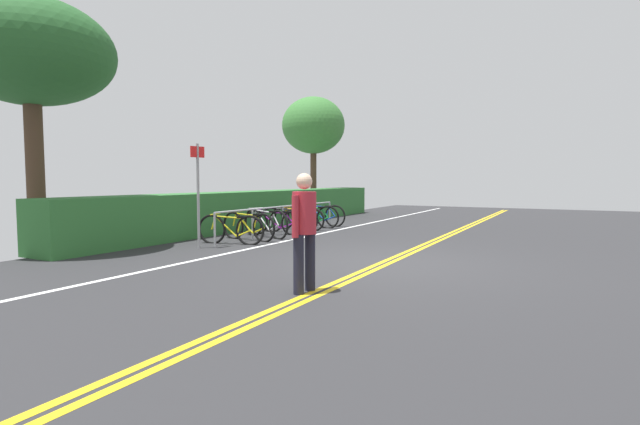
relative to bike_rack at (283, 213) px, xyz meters
The scene contains 18 objects.
ground_plane 5.16m from the bike_rack, 125.51° to the right, with size 36.95×12.56×0.05m, color #2B2B2D.
centre_line_yellow_inner 5.23m from the bike_rack, 124.99° to the right, with size 33.26×0.10×0.00m, color gold.
centre_line_yellow_outer 5.10m from the bike_rack, 126.03° to the right, with size 33.26×0.10×0.00m, color gold.
bike_lane_stripe_white 3.18m from the bike_rack, 162.39° to the right, with size 33.26×0.12×0.00m, color white.
bike_rack is the anchor object (origin of this frame).
bicycle_0 2.42m from the bike_rack, behind, with size 0.52×1.68×0.74m.
bicycle_1 1.66m from the bike_rack, behind, with size 0.46×1.77×0.75m.
bicycle_2 0.99m from the bike_rack, behind, with size 0.66×1.76×0.79m.
bicycle_3 0.41m from the bike_rack, 168.01° to the left, with size 0.63×1.71×0.72m.
bicycle_4 0.46m from the bike_rack, ahead, with size 0.65×1.67×0.76m.
bicycle_5 1.09m from the bike_rack, ahead, with size 0.46×1.74×0.71m.
bicycle_6 1.76m from the bike_rack, ahead, with size 0.49×1.68×0.75m.
bicycle_7 2.41m from the bike_rack, ahead, with size 0.46×1.74×0.74m.
pedestrian 6.95m from the bike_rack, 144.79° to the right, with size 0.49×0.32×1.60m.
sign_post_near 3.36m from the bike_rack, behind, with size 0.36×0.08×2.29m.
hedge_backdrop 2.36m from the bike_rack, 50.60° to the left, with size 14.71×1.07×1.14m, color #2D6B30.
tree_near_left 6.87m from the bike_rack, 150.72° to the left, with size 3.36×3.36×5.24m.
tree_mid 8.65m from the bike_rack, 23.09° to the left, with size 2.78×2.78×5.15m.
Camera 1 is at (-8.08, -2.98, 1.51)m, focal length 26.46 mm.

